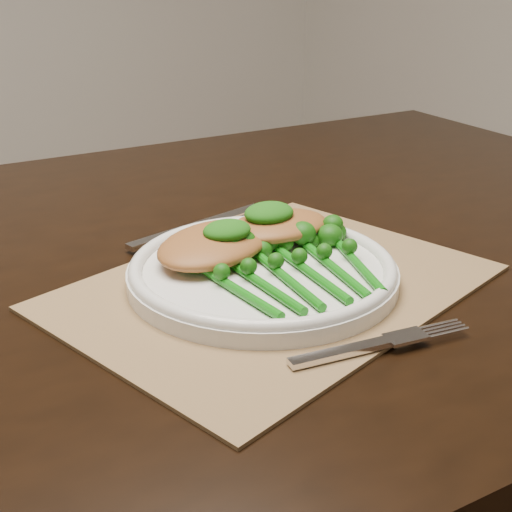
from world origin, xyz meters
TOP-DOWN VIEW (x-y plane):
  - placemat at (0.10, -0.23)m, footprint 0.45×0.37m
  - dinner_plate at (0.10, -0.22)m, footprint 0.27×0.27m
  - knife at (0.10, -0.06)m, footprint 0.20×0.04m
  - fork at (0.11, -0.38)m, footprint 0.17×0.05m
  - chicken_fillet_left at (0.07, -0.17)m, footprint 0.16×0.14m
  - chicken_fillet_right at (0.15, -0.17)m, footprint 0.12×0.09m
  - pesto_dollop_left at (0.08, -0.18)m, footprint 0.05×0.04m
  - pesto_dollop_right at (0.14, -0.17)m, footprint 0.06×0.05m
  - broccolini_bundle at (0.11, -0.26)m, footprint 0.18×0.20m

SIDE VIEW (x-z plane):
  - placemat at x=0.10m, z-range 0.75..0.75m
  - knife at x=0.10m, z-range 0.75..0.76m
  - fork at x=0.11m, z-range 0.76..0.76m
  - dinner_plate at x=0.10m, z-range 0.75..0.78m
  - broccolini_bundle at x=0.11m, z-range 0.76..0.79m
  - chicken_fillet_left at x=0.07m, z-range 0.77..0.80m
  - chicken_fillet_right at x=0.15m, z-range 0.78..0.80m
  - pesto_dollop_left at x=0.08m, z-range 0.79..0.81m
  - pesto_dollop_right at x=0.14m, z-range 0.79..0.81m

